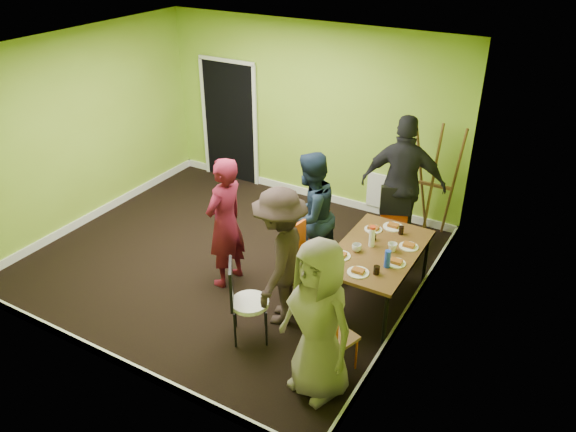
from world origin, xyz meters
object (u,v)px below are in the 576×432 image
at_px(dining_table, 378,254).
at_px(chair_back_end, 395,208).
at_px(chair_bentwood, 243,297).
at_px(easel, 435,183).
at_px(person_standing, 225,223).
at_px(chair_left_near, 301,266).
at_px(thermos, 372,237).
at_px(person_left_near, 280,257).
at_px(orange_bottle, 374,237).
at_px(person_back_end, 403,185).
at_px(chair_left_far, 324,244).
at_px(blue_bottle, 387,259).
at_px(person_front_end, 319,320).
at_px(person_left_far, 310,216).
at_px(chair_front_end, 331,334).

distance_m(dining_table, chair_back_end, 1.19).
bearing_deg(chair_bentwood, easel, 125.96).
bearing_deg(person_standing, chair_left_near, 91.07).
bearing_deg(chair_left_near, person_standing, -83.62).
bearing_deg(thermos, person_left_near, -131.14).
bearing_deg(orange_bottle, person_left_near, -125.92).
distance_m(thermos, person_back_end, 1.35).
relative_size(chair_left_far, blue_bottle, 4.27).
distance_m(person_standing, person_front_end, 2.11).
bearing_deg(dining_table, chair_left_far, 167.18).
height_order(chair_back_end, person_left_far, person_left_far).
bearing_deg(chair_left_near, chair_back_end, 174.28).
bearing_deg(person_front_end, orange_bottle, 112.86).
height_order(chair_bentwood, person_front_end, person_front_end).
bearing_deg(person_left_far, chair_left_near, 34.17).
relative_size(chair_bentwood, person_back_end, 0.50).
height_order(chair_left_far, chair_bentwood, chair_bentwood).
relative_size(orange_bottle, person_front_end, 0.05).
bearing_deg(chair_bentwood, person_standing, -169.56).
bearing_deg(blue_bottle, person_left_near, -153.54).
relative_size(chair_left_far, person_left_near, 0.53).
distance_m(chair_front_end, person_back_end, 2.73).
relative_size(chair_back_end, person_left_far, 0.58).
xyz_separation_m(chair_left_near, chair_back_end, (0.47, 1.73, 0.07)).
relative_size(chair_bentwood, person_left_far, 0.57).
bearing_deg(person_standing, chair_back_end, 141.17).
relative_size(dining_table, orange_bottle, 17.38).
relative_size(blue_bottle, orange_bottle, 2.38).
height_order(chair_back_end, person_back_end, person_back_end).
xyz_separation_m(chair_left_far, chair_left_near, (0.07, -0.74, 0.12)).
height_order(chair_back_end, blue_bottle, chair_back_end).
distance_m(chair_bentwood, easel, 3.31).
bearing_deg(chair_bentwood, chair_back_end, 128.04).
bearing_deg(blue_bottle, person_back_end, 104.48).
height_order(chair_front_end, orange_bottle, chair_front_end).
bearing_deg(chair_left_near, person_left_far, -148.99).
distance_m(chair_bentwood, person_left_far, 1.50).
bearing_deg(dining_table, chair_left_near, -141.05).
bearing_deg(person_back_end, chair_back_end, 73.83).
relative_size(dining_table, person_left_far, 0.90).
bearing_deg(chair_left_near, easel, 170.85).
height_order(thermos, person_left_near, person_left_near).
distance_m(person_left_far, person_back_end, 1.43).
bearing_deg(blue_bottle, chair_bentwood, -140.54).
distance_m(chair_front_end, blue_bottle, 1.10).
bearing_deg(person_left_near, blue_bottle, 101.33).
bearing_deg(chair_front_end, chair_left_near, 153.38).
height_order(chair_left_far, chair_back_end, chair_back_end).
xyz_separation_m(chair_front_end, easel, (0.05, 3.11, 0.38)).
distance_m(easel, person_front_end, 3.38).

